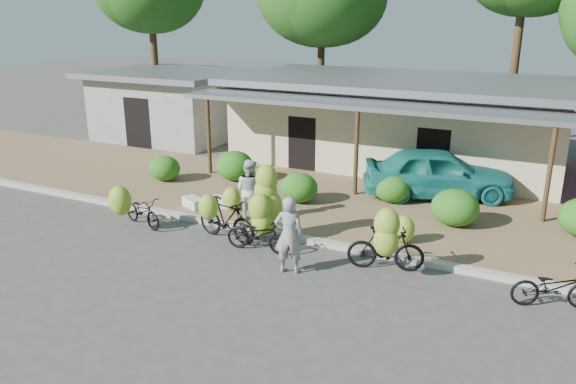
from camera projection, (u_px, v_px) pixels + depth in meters
name	position (u px, v px, depth m)	size (l,w,h in m)	color
ground	(265.00, 271.00, 13.04)	(100.00, 100.00, 0.00)	#413F3D
sidewalk	(342.00, 206.00, 17.28)	(60.00, 6.00, 0.12)	brown
curb	(301.00, 239.00, 14.72)	(60.00, 0.25, 0.15)	#A8A399
shop_main	(399.00, 120.00, 21.83)	(13.00, 8.50, 3.35)	#C6B095
shop_grey	(172.00, 103.00, 26.57)	(7.00, 6.00, 3.15)	#989793
hedge_0	(164.00, 168.00, 19.54)	(1.12, 1.01, 0.88)	#275513
hedge_1	(235.00, 166.00, 19.54)	(1.33, 1.20, 1.04)	#275513
hedge_2	(299.00, 188.00, 17.30)	(1.18, 1.07, 0.92)	#275513
hedge_3	(392.00, 188.00, 17.30)	(1.14, 1.02, 0.89)	#275513
hedge_4	(455.00, 208.00, 15.39)	(1.31, 1.18, 1.02)	#275513
bike_far_left	(136.00, 208.00, 15.54)	(1.72, 1.42, 1.31)	black
bike_left	(225.00, 218.00, 14.62)	(1.98, 1.29, 1.42)	black
bike_center	(263.00, 215.00, 14.15)	(1.77, 1.25, 2.12)	black
bike_right	(386.00, 244.00, 12.75)	(1.85, 1.35, 1.73)	black
bike_far_right	(554.00, 287.00, 11.35)	(1.79, 1.13, 0.89)	black
loose_banana_a	(232.00, 199.00, 16.62)	(0.57, 0.48, 0.71)	#9FBC2F
loose_banana_b	(268.00, 208.00, 16.00)	(0.47, 0.40, 0.59)	#9FBC2F
loose_banana_c	(403.00, 229.00, 14.27)	(0.58, 0.49, 0.72)	#9FBC2F
sack_near	(224.00, 202.00, 16.97)	(0.85, 0.40, 0.30)	white
sack_far	(193.00, 203.00, 16.94)	(0.75, 0.38, 0.28)	white
vendor	(289.00, 235.00, 12.74)	(0.67, 0.44, 1.84)	gray
bystander	(250.00, 190.00, 15.75)	(0.85, 0.66, 1.74)	silver
teal_van	(438.00, 173.00, 17.70)	(1.86, 4.64, 1.58)	#1B7A73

